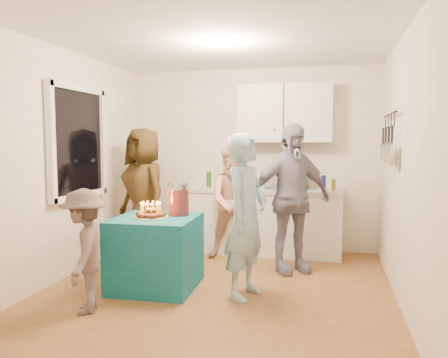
% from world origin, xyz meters
% --- Properties ---
extents(floor, '(4.00, 4.00, 0.00)m').
position_xyz_m(floor, '(0.00, 0.00, 0.00)').
color(floor, brown).
rests_on(floor, ground).
extents(ceiling, '(4.00, 4.00, 0.00)m').
position_xyz_m(ceiling, '(0.00, 0.00, 2.60)').
color(ceiling, white).
rests_on(ceiling, floor).
extents(back_wall, '(3.60, 3.60, 0.00)m').
position_xyz_m(back_wall, '(0.00, 2.00, 1.30)').
color(back_wall, silver).
rests_on(back_wall, floor).
extents(left_wall, '(4.00, 4.00, 0.00)m').
position_xyz_m(left_wall, '(-1.80, 0.00, 1.30)').
color(left_wall, silver).
rests_on(left_wall, floor).
extents(right_wall, '(4.00, 4.00, 0.00)m').
position_xyz_m(right_wall, '(1.80, 0.00, 1.30)').
color(right_wall, silver).
rests_on(right_wall, floor).
extents(window_night, '(0.04, 1.00, 1.20)m').
position_xyz_m(window_night, '(-1.77, 0.30, 1.55)').
color(window_night, black).
rests_on(window_night, left_wall).
extents(counter, '(2.20, 0.58, 0.86)m').
position_xyz_m(counter, '(0.20, 1.70, 0.43)').
color(counter, white).
rests_on(counter, floor).
extents(countertop, '(2.24, 0.62, 0.05)m').
position_xyz_m(countertop, '(0.20, 1.70, 0.89)').
color(countertop, beige).
rests_on(countertop, counter).
extents(upper_cabinet, '(1.30, 0.30, 0.80)m').
position_xyz_m(upper_cabinet, '(0.50, 1.85, 1.95)').
color(upper_cabinet, white).
rests_on(upper_cabinet, back_wall).
extents(pot_rack, '(0.12, 1.00, 0.60)m').
position_xyz_m(pot_rack, '(1.72, 0.70, 1.60)').
color(pot_rack, black).
rests_on(pot_rack, right_wall).
extents(microwave, '(0.59, 0.45, 0.30)m').
position_xyz_m(microwave, '(0.55, 1.70, 1.06)').
color(microwave, white).
rests_on(microwave, countertop).
extents(party_table, '(0.89, 0.89, 0.76)m').
position_xyz_m(party_table, '(-0.66, -0.02, 0.38)').
color(party_table, '#105D6B').
rests_on(party_table, floor).
extents(donut_cake, '(0.38, 0.38, 0.18)m').
position_xyz_m(donut_cake, '(-0.69, -0.07, 0.85)').
color(donut_cake, '#381C0C').
rests_on(donut_cake, party_table).
extents(punch_jar, '(0.22, 0.22, 0.34)m').
position_xyz_m(punch_jar, '(-0.46, 0.15, 0.93)').
color(punch_jar, red).
rests_on(punch_jar, party_table).
extents(man_birthday, '(0.54, 0.69, 1.65)m').
position_xyz_m(man_birthday, '(0.33, -0.06, 0.82)').
color(man_birthday, '#8FB9D0').
rests_on(man_birthday, floor).
extents(woman_back_left, '(1.01, 0.93, 1.74)m').
position_xyz_m(woman_back_left, '(-1.31, 1.12, 0.87)').
color(woman_back_left, brown).
rests_on(woman_back_left, floor).
extents(woman_back_center, '(0.87, 0.76, 1.50)m').
position_xyz_m(woman_back_center, '(-0.10, 1.36, 0.75)').
color(woman_back_center, tan).
rests_on(woman_back_center, floor).
extents(woman_back_right, '(1.11, 0.93, 1.78)m').
position_xyz_m(woman_back_right, '(0.68, 0.89, 0.89)').
color(woman_back_right, '#141035').
rests_on(woman_back_right, floor).
extents(child_near_left, '(0.66, 0.84, 1.14)m').
position_xyz_m(child_near_left, '(-1.03, -0.80, 0.57)').
color(child_near_left, '#504040').
rests_on(child_near_left, floor).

